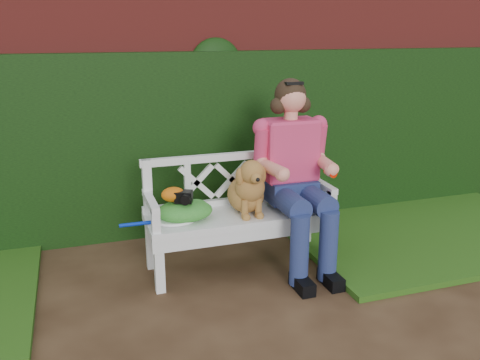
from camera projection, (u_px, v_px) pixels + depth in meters
name	position (u px, v px, depth m)	size (l,w,h in m)	color
ground	(207.00, 323.00, 3.40)	(60.00, 60.00, 0.00)	#321F11
brick_wall	(153.00, 116.00, 4.81)	(10.00, 0.30, 2.20)	maroon
ivy_hedge	(159.00, 147.00, 4.68)	(10.00, 0.18, 1.70)	#15370C
grass_right	(422.00, 229.00, 4.94)	(2.60, 2.00, 0.05)	#1E4715
garden_bench	(240.00, 240.00, 4.15)	(1.58, 0.60, 0.48)	white
seated_woman	(292.00, 172.00, 4.11)	(0.66, 0.88, 1.56)	#F7294D
dog	(247.00, 185.00, 4.00)	(0.31, 0.42, 0.47)	brown
tennis_racket	(172.00, 220.00, 3.87)	(0.61, 0.26, 0.03)	silver
green_bag	(185.00, 210.00, 3.90)	(0.44, 0.34, 0.15)	#279917
camera_item	(184.00, 197.00, 3.85)	(0.13, 0.10, 0.09)	black
baseball_glove	(173.00, 194.00, 3.86)	(0.18, 0.13, 0.11)	#C0570A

